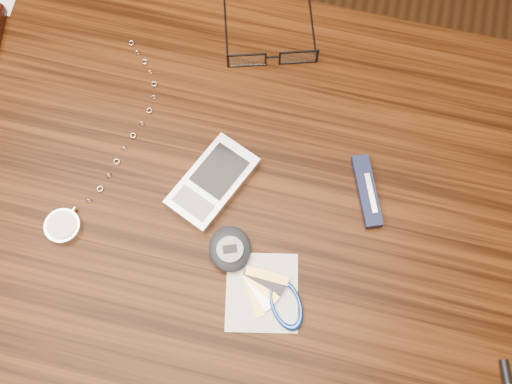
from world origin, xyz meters
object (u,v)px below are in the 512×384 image
Objects in this scene: pda_phone at (213,182)px; desk at (206,225)px; notepad_keys at (274,297)px; pocket_knife at (367,191)px; eyeglasses at (272,54)px; pedometer at (230,249)px; pocket_watch at (67,219)px.

desk is at bearing -111.12° from pda_phone.
pocket_knife is (0.09, 0.16, 0.00)m from notepad_keys.
pda_phone reaches higher than desk.
pocket_knife is at bearing 17.11° from desk.
eyeglasses is at bearing 134.44° from pocket_knife.
pocket_knife is at bearing 62.01° from notepad_keys.
pedometer reaches higher than pda_phone.
pocket_watch is at bearing 173.13° from notepad_keys.
pocket_knife is at bearing 10.44° from pda_phone.
pedometer reaches higher than pocket_knife.
pda_phone reaches higher than pocket_watch.
eyeglasses is (0.04, 0.23, 0.11)m from desk.
desk is 13.29× the size of pedometer.
eyeglasses is 1.35× the size of notepad_keys.
pocket_watch is 3.15× the size of pocket_knife.
pedometer reaches higher than desk.
desk is at bearing -100.14° from eyeglasses.
pocket_watch is at bearing -151.16° from pda_phone.
desk is at bearing 22.38° from pocket_watch.
pedometer is (0.06, -0.05, 0.11)m from desk.
pedometer is 0.08m from notepad_keys.
pedometer reaches higher than notepad_keys.
pda_phone is 0.09m from pedometer.
desk is 0.24m from pocket_knife.
desk is 8.13× the size of notepad_keys.
pedometer is 0.61× the size of notepad_keys.
notepad_keys is 1.23× the size of pocket_knife.
pocket_watch is at bearing -160.58° from pocket_knife.
pocket_watch is at bearing -177.18° from pedometer.
eyeglasses reaches higher than pocket_knife.
pedometer is 0.75× the size of pocket_knife.
pedometer is at bearing -87.27° from eyeglasses.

